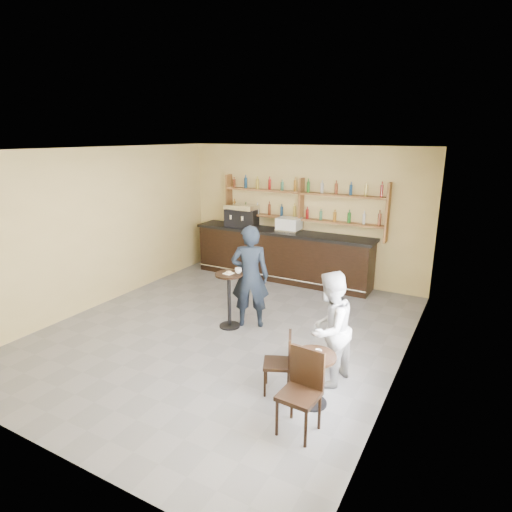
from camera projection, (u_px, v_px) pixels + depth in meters
The scene contains 23 objects.
floor at pixel (225, 332), 7.72m from camera, with size 7.00×7.00×0.00m, color slate.
ceiling at pixel (221, 149), 6.84m from camera, with size 7.00×7.00×0.00m, color white.
wall_back at pixel (303, 214), 10.23m from camera, with size 7.00×7.00×0.00m, color #D4BD78.
wall_front at pixel (35, 322), 4.33m from camera, with size 7.00×7.00×0.00m, color #D4BD78.
wall_left at pixel (99, 228), 8.67m from camera, with size 7.00×7.00×0.00m, color #D4BD78.
wall_right at pixel (406, 272), 5.89m from camera, with size 7.00×7.00×0.00m, color #D4BD78.
window_pane at pixel (387, 293), 4.85m from camera, with size 2.00×2.00×0.00m, color white.
window_frame at pixel (386, 293), 4.86m from camera, with size 0.04×1.70×2.10m, color black, non-canonical shape.
shelf_unit at pixel (301, 206), 10.06m from camera, with size 4.00×0.26×1.40m, color brown, non-canonical shape.
liquor_bottles at pixel (301, 199), 10.02m from camera, with size 3.68×0.10×1.00m, color #8C5919, non-canonical shape.
bar_counter at pixel (282, 255), 10.38m from camera, with size 4.47×0.87×1.21m, color black, non-canonical shape.
espresso_machine at pixel (242, 215), 10.66m from camera, with size 0.76×0.49×0.54m, color black, non-canonical shape.
pastry_case at pixel (289, 225), 10.09m from camera, with size 0.55×0.44×0.33m, color silver, non-canonical shape.
pedestal_table at pixel (229, 300), 7.79m from camera, with size 0.50×0.50×1.03m, color black, non-canonical shape.
napkin at pixel (229, 273), 7.65m from camera, with size 0.17×0.17×0.00m, color white.
donut at pixel (229, 272), 7.63m from camera, with size 0.11×0.11×0.04m, color #C58D48.
cup_pedestal at pixel (238, 271), 7.65m from camera, with size 0.12×0.12×0.10m, color white.
man_main at pixel (250, 277), 7.74m from camera, with size 0.69×0.45×1.90m, color black.
cafe_table at pixel (313, 380), 5.55m from camera, with size 0.57×0.57×0.72m, color black, non-canonical shape.
cup_cafe at pixel (318, 353), 5.42m from camera, with size 0.09×0.09×0.08m, color white.
chair_west at pixel (277, 363), 5.83m from camera, with size 0.37×0.37×0.86m, color black, non-canonical shape.
chair_south at pixel (299, 394), 4.99m from camera, with size 0.44×0.44×1.02m, color black, non-canonical shape.
patron_second at pixel (329, 329), 5.94m from camera, with size 0.81×0.63×1.66m, color #A2A1A7.
Camera 1 is at (3.88, -5.91, 3.43)m, focal length 30.00 mm.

